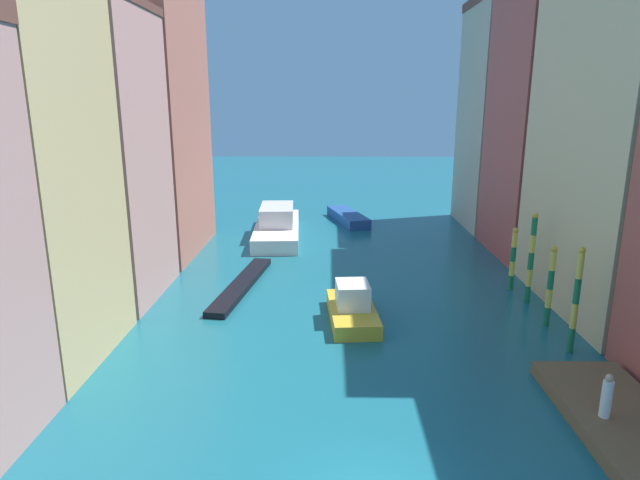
% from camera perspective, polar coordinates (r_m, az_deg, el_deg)
% --- Properties ---
extents(ground_plane, '(154.00, 154.00, 0.00)m').
position_cam_1_polar(ground_plane, '(38.75, 2.75, -2.06)').
color(ground_plane, '#196070').
extents(building_left_2, '(6.53, 7.78, 16.30)m').
position_cam_1_polar(building_left_2, '(32.48, -22.99, 8.32)').
color(building_left_2, tan).
rests_on(building_left_2, ground).
extents(building_left_3, '(6.53, 11.28, 21.56)m').
position_cam_1_polar(building_left_3, '(41.58, -17.81, 13.49)').
color(building_left_3, '#C6705B').
rests_on(building_left_3, ground).
extents(building_right_1, '(6.53, 12.04, 19.78)m').
position_cam_1_polar(building_right_1, '(32.10, 30.37, 10.58)').
color(building_right_1, beige).
rests_on(building_right_1, ground).
extents(building_right_2, '(6.53, 9.34, 20.70)m').
position_cam_1_polar(building_right_2, '(42.02, 23.19, 12.45)').
color(building_right_2, '#B25147').
rests_on(building_right_2, ground).
extents(building_right_3, '(6.53, 9.46, 19.77)m').
position_cam_1_polar(building_right_3, '(51.04, 19.13, 12.43)').
color(building_right_3, '#BCB299').
rests_on(building_right_3, ground).
extents(waterfront_dock, '(3.47, 7.33, 0.54)m').
position_cam_1_polar(waterfront_dock, '(22.37, 29.26, -16.16)').
color(waterfront_dock, brown).
rests_on(waterfront_dock, ground).
extents(person_on_dock, '(0.36, 0.36, 1.60)m').
position_cam_1_polar(person_on_dock, '(21.26, 28.26, -14.54)').
color(person_on_dock, white).
rests_on(person_on_dock, waterfront_dock).
extents(mooring_pole_0, '(0.31, 0.31, 4.94)m').
position_cam_1_polar(mooring_pole_0, '(26.38, 25.63, -5.76)').
color(mooring_pole_0, '#197247').
rests_on(mooring_pole_0, ground).
extents(mooring_pole_1, '(0.33, 0.33, 4.20)m').
position_cam_1_polar(mooring_pole_1, '(29.10, 23.35, -4.46)').
color(mooring_pole_1, '#197247').
rests_on(mooring_pole_1, ground).
extents(mooring_pole_2, '(0.33, 0.33, 5.19)m').
position_cam_1_polar(mooring_pole_2, '(31.91, 21.60, -1.75)').
color(mooring_pole_2, '#197247').
rests_on(mooring_pole_2, ground).
extents(mooring_pole_3, '(0.35, 0.35, 3.84)m').
position_cam_1_polar(mooring_pole_3, '(34.01, 19.89, -1.82)').
color(mooring_pole_3, '#197247').
rests_on(mooring_pole_3, ground).
extents(vaporetto_white, '(4.23, 12.07, 2.67)m').
position_cam_1_polar(vaporetto_white, '(45.11, -4.59, 1.54)').
color(vaporetto_white, white).
rests_on(vaporetto_white, ground).
extents(gondola_black, '(2.49, 10.27, 0.37)m').
position_cam_1_polar(gondola_black, '(33.20, -8.34, -4.71)').
color(gondola_black, black).
rests_on(gondola_black, ground).
extents(motorboat_0, '(2.70, 5.54, 2.03)m').
position_cam_1_polar(motorboat_0, '(27.94, 3.47, -7.20)').
color(motorboat_0, gold).
rests_on(motorboat_0, ground).
extents(motorboat_1, '(4.00, 7.82, 0.90)m').
position_cam_1_polar(motorboat_1, '(50.89, 2.98, 2.45)').
color(motorboat_1, '#234C93').
rests_on(motorboat_1, ground).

